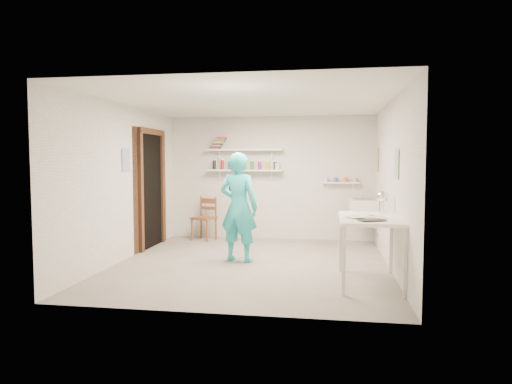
# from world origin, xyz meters

# --- Properties ---
(floor) EXTENTS (4.00, 4.50, 0.02)m
(floor) POSITION_xyz_m (0.00, 0.00, -0.01)
(floor) COLOR slate
(floor) RESTS_ON ground
(ceiling) EXTENTS (4.00, 4.50, 0.02)m
(ceiling) POSITION_xyz_m (0.00, 0.00, 2.41)
(ceiling) COLOR silver
(ceiling) RESTS_ON wall_back
(wall_back) EXTENTS (4.00, 0.02, 2.40)m
(wall_back) POSITION_xyz_m (0.00, 2.26, 1.20)
(wall_back) COLOR silver
(wall_back) RESTS_ON ground
(wall_front) EXTENTS (4.00, 0.02, 2.40)m
(wall_front) POSITION_xyz_m (0.00, -2.26, 1.20)
(wall_front) COLOR silver
(wall_front) RESTS_ON ground
(wall_left) EXTENTS (0.02, 4.50, 2.40)m
(wall_left) POSITION_xyz_m (-2.01, 0.00, 1.20)
(wall_left) COLOR silver
(wall_left) RESTS_ON ground
(wall_right) EXTENTS (0.02, 4.50, 2.40)m
(wall_right) POSITION_xyz_m (2.01, 0.00, 1.20)
(wall_right) COLOR silver
(wall_right) RESTS_ON ground
(doorway_recess) EXTENTS (0.02, 0.90, 2.00)m
(doorway_recess) POSITION_xyz_m (-1.99, 1.05, 1.00)
(doorway_recess) COLOR black
(doorway_recess) RESTS_ON wall_left
(corridor_box) EXTENTS (1.40, 1.50, 2.10)m
(corridor_box) POSITION_xyz_m (-2.70, 1.05, 1.05)
(corridor_box) COLOR brown
(corridor_box) RESTS_ON ground
(door_lintel) EXTENTS (0.06, 1.05, 0.10)m
(door_lintel) POSITION_xyz_m (-1.97, 1.05, 2.05)
(door_lintel) COLOR brown
(door_lintel) RESTS_ON wall_left
(door_jamb_near) EXTENTS (0.06, 0.10, 2.00)m
(door_jamb_near) POSITION_xyz_m (-1.97, 0.55, 1.00)
(door_jamb_near) COLOR brown
(door_jamb_near) RESTS_ON ground
(door_jamb_far) EXTENTS (0.06, 0.10, 2.00)m
(door_jamb_far) POSITION_xyz_m (-1.97, 1.55, 1.00)
(door_jamb_far) COLOR brown
(door_jamb_far) RESTS_ON ground
(shelf_lower) EXTENTS (1.50, 0.22, 0.03)m
(shelf_lower) POSITION_xyz_m (-0.50, 2.13, 1.35)
(shelf_lower) COLOR white
(shelf_lower) RESTS_ON wall_back
(shelf_upper) EXTENTS (1.50, 0.22, 0.03)m
(shelf_upper) POSITION_xyz_m (-0.50, 2.13, 1.75)
(shelf_upper) COLOR white
(shelf_upper) RESTS_ON wall_back
(ledge_shelf) EXTENTS (0.70, 0.14, 0.03)m
(ledge_shelf) POSITION_xyz_m (1.35, 2.17, 1.12)
(ledge_shelf) COLOR white
(ledge_shelf) RESTS_ON wall_back
(poster_left) EXTENTS (0.01, 0.28, 0.36)m
(poster_left) POSITION_xyz_m (-1.99, 0.05, 1.55)
(poster_left) COLOR #334C7F
(poster_left) RESTS_ON wall_left
(poster_right_a) EXTENTS (0.01, 0.34, 0.42)m
(poster_right_a) POSITION_xyz_m (1.99, 1.80, 1.55)
(poster_right_a) COLOR #995933
(poster_right_a) RESTS_ON wall_right
(poster_right_b) EXTENTS (0.01, 0.30, 0.38)m
(poster_right_b) POSITION_xyz_m (1.99, -0.55, 1.50)
(poster_right_b) COLOR #3F724C
(poster_right_b) RESTS_ON wall_right
(belfast_sink) EXTENTS (0.48, 0.60, 0.30)m
(belfast_sink) POSITION_xyz_m (1.75, 1.70, 0.70)
(belfast_sink) COLOR white
(belfast_sink) RESTS_ON wall_right
(man) EXTENTS (0.69, 0.54, 1.67)m
(man) POSITION_xyz_m (-0.23, 0.14, 0.83)
(man) COLOR #27C0C7
(man) RESTS_ON ground
(wall_clock) EXTENTS (0.30, 0.11, 0.30)m
(wall_clock) POSITION_xyz_m (-0.28, 0.36, 1.11)
(wall_clock) COLOR beige
(wall_clock) RESTS_ON man
(wooden_chair) EXTENTS (0.50, 0.49, 0.86)m
(wooden_chair) POSITION_xyz_m (-1.25, 1.86, 0.43)
(wooden_chair) COLOR brown
(wooden_chair) RESTS_ON ground
(work_table) EXTENTS (0.76, 1.26, 0.84)m
(work_table) POSITION_xyz_m (1.64, -0.84, 0.42)
(work_table) COLOR white
(work_table) RESTS_ON ground
(desk_lamp) EXTENTS (0.16, 0.16, 0.16)m
(desk_lamp) POSITION_xyz_m (1.85, -0.34, 1.06)
(desk_lamp) COLOR silver
(desk_lamp) RESTS_ON work_table
(spray_cans) EXTENTS (1.31, 0.06, 0.17)m
(spray_cans) POSITION_xyz_m (-0.50, 2.13, 1.45)
(spray_cans) COLOR black
(spray_cans) RESTS_ON shelf_lower
(book_stack) EXTENTS (0.32, 0.14, 0.22)m
(book_stack) POSITION_xyz_m (-1.03, 2.13, 1.88)
(book_stack) COLOR red
(book_stack) RESTS_ON shelf_upper
(ledge_pots) EXTENTS (0.48, 0.07, 0.09)m
(ledge_pots) POSITION_xyz_m (1.35, 2.17, 1.18)
(ledge_pots) COLOR silver
(ledge_pots) RESTS_ON ledge_shelf
(papers) EXTENTS (0.30, 0.22, 0.02)m
(papers) POSITION_xyz_m (1.64, -0.84, 0.85)
(papers) COLOR silver
(papers) RESTS_ON work_table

